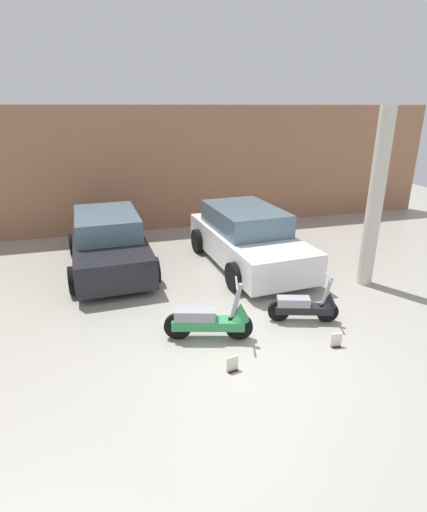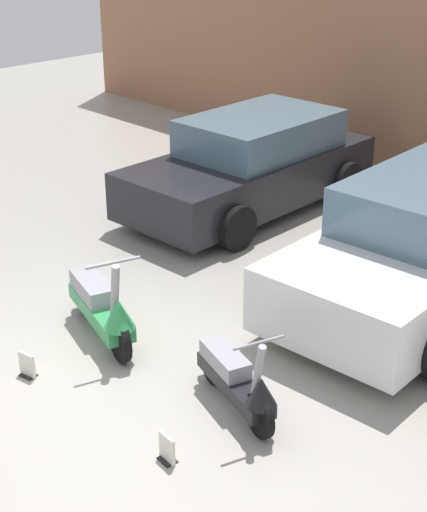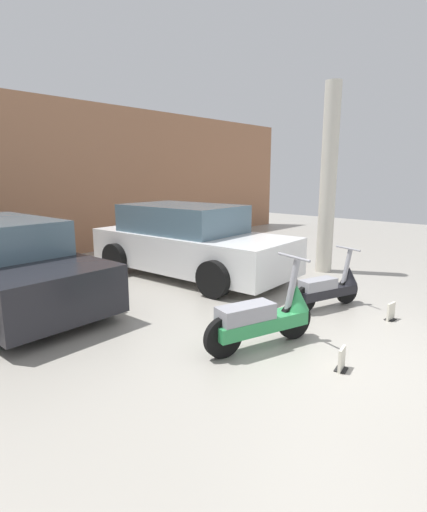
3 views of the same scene
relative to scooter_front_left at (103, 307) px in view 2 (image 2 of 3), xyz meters
The scene contains 6 objects.
ground_plane 1.03m from the scooter_front_left, 60.14° to the right, with size 28.00×28.00×0.00m, color #9E998E.
scooter_front_left is the anchor object (origin of this frame).
scooter_front_right 1.91m from the scooter_front_left, ahead, with size 1.31×0.65×0.94m.
car_rear_left 4.32m from the scooter_front_left, 111.65° to the left, with size 2.12×4.19×1.40m.
placard_near_left_scooter 1.02m from the scooter_front_left, 87.38° to the right, with size 0.20×0.15×0.26m.
placard_near_right_scooter 2.18m from the scooter_front_left, 22.90° to the right, with size 0.20×0.14×0.26m.
Camera 2 is at (5.58, -3.44, 4.39)m, focal length 55.00 mm.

